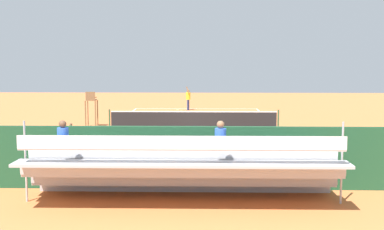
# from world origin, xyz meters

# --- Properties ---
(ground_plane) EXTENTS (60.00, 60.00, 0.00)m
(ground_plane) POSITION_xyz_m (0.00, 0.00, 0.00)
(ground_plane) COLOR #C66B38
(court_line_markings) EXTENTS (10.10, 22.20, 0.01)m
(court_line_markings) POSITION_xyz_m (0.00, -0.04, 0.00)
(court_line_markings) COLOR white
(court_line_markings) RESTS_ON ground
(tennis_net) EXTENTS (10.30, 0.10, 1.07)m
(tennis_net) POSITION_xyz_m (0.00, 0.00, 0.50)
(tennis_net) COLOR black
(tennis_net) RESTS_ON ground
(backdrop_wall) EXTENTS (18.00, 0.16, 2.00)m
(backdrop_wall) POSITION_xyz_m (0.00, 14.00, 1.00)
(backdrop_wall) COLOR #1E4C2D
(backdrop_wall) RESTS_ON ground
(bleacher_stand) EXTENTS (9.06, 2.40, 2.48)m
(bleacher_stand) POSITION_xyz_m (-0.03, 15.35, 0.92)
(bleacher_stand) COLOR #B2B2B7
(bleacher_stand) RESTS_ON ground
(umpire_chair) EXTENTS (0.67, 0.67, 2.14)m
(umpire_chair) POSITION_xyz_m (6.20, -0.00, 1.31)
(umpire_chair) COLOR brown
(umpire_chair) RESTS_ON ground
(courtside_bench) EXTENTS (1.80, 0.40, 0.93)m
(courtside_bench) POSITION_xyz_m (-3.31, 13.27, 0.56)
(courtside_bench) COLOR #9E754C
(courtside_bench) RESTS_ON ground
(equipment_bag) EXTENTS (0.90, 0.36, 0.36)m
(equipment_bag) POSITION_xyz_m (-1.23, 13.40, 0.18)
(equipment_bag) COLOR #B22D2D
(equipment_bag) RESTS_ON ground
(tennis_player) EXTENTS (0.42, 0.55, 1.93)m
(tennis_player) POSITION_xyz_m (0.63, -9.81, 1.02)
(tennis_player) COLOR navy
(tennis_player) RESTS_ON ground
(tennis_racket) EXTENTS (0.38, 0.59, 0.03)m
(tennis_racket) POSITION_xyz_m (1.47, -10.10, 0.01)
(tennis_racket) COLOR black
(tennis_racket) RESTS_ON ground
(tennis_ball_near) EXTENTS (0.07, 0.07, 0.07)m
(tennis_ball_near) POSITION_xyz_m (0.29, -5.90, 0.03)
(tennis_ball_near) COLOR #CCDB33
(tennis_ball_near) RESTS_ON ground
(tennis_ball_far) EXTENTS (0.07, 0.07, 0.07)m
(tennis_ball_far) POSITION_xyz_m (-1.55, -6.08, 0.03)
(tennis_ball_far) COLOR #CCDB33
(tennis_ball_far) RESTS_ON ground
(line_judge) EXTENTS (0.43, 0.55, 1.93)m
(line_judge) POSITION_xyz_m (3.96, 12.95, 1.02)
(line_judge) COLOR #232328
(line_judge) RESTS_ON ground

